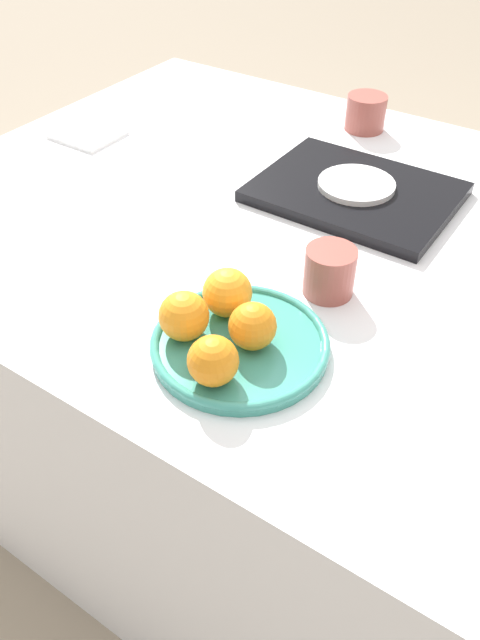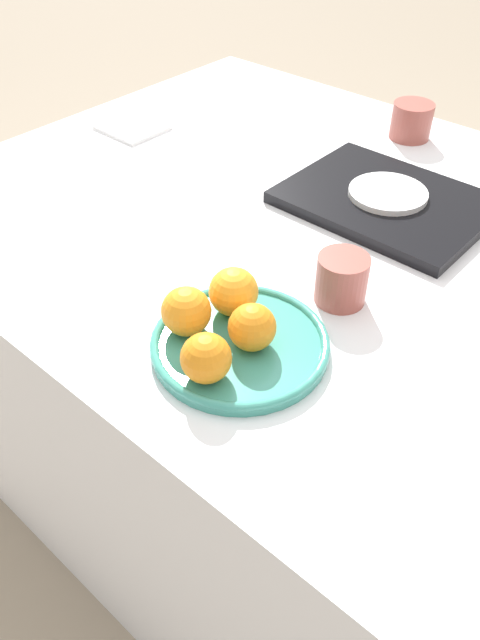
# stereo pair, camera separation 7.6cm
# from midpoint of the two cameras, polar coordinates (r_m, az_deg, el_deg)

# --- Properties ---
(ground_plane) EXTENTS (12.00, 12.00, 0.00)m
(ground_plane) POSITION_cam_midpoint_polar(r_m,az_deg,el_deg) (1.53, 7.26, -14.53)
(ground_plane) COLOR gray
(table) EXTENTS (1.36, 1.00, 0.71)m
(table) POSITION_cam_midpoint_polar(r_m,az_deg,el_deg) (1.26, 8.60, -5.37)
(table) COLOR white
(table) RESTS_ON ground_plane
(fruit_platter) EXTENTS (0.23, 0.23, 0.02)m
(fruit_platter) POSITION_cam_midpoint_polar(r_m,az_deg,el_deg) (0.79, 2.76, -2.33)
(fruit_platter) COLOR teal
(fruit_platter) RESTS_ON table
(orange_0) EXTENTS (0.06, 0.06, 0.06)m
(orange_0) POSITION_cam_midpoint_polar(r_m,az_deg,el_deg) (0.76, 3.97, -0.79)
(orange_0) COLOR orange
(orange_0) RESTS_ON fruit_platter
(orange_1) EXTENTS (0.07, 0.07, 0.07)m
(orange_1) POSITION_cam_midpoint_polar(r_m,az_deg,el_deg) (0.81, 2.09, 2.49)
(orange_1) COLOR orange
(orange_1) RESTS_ON fruit_platter
(orange_2) EXTENTS (0.06, 0.06, 0.06)m
(orange_2) POSITION_cam_midpoint_polar(r_m,az_deg,el_deg) (0.72, -0.11, -3.64)
(orange_2) COLOR orange
(orange_2) RESTS_ON fruit_platter
(orange_3) EXTENTS (0.06, 0.06, 0.06)m
(orange_3) POSITION_cam_midpoint_polar(r_m,az_deg,el_deg) (0.78, -2.17, 0.68)
(orange_3) COLOR orange
(orange_3) RESTS_ON fruit_platter
(serving_tray) EXTENTS (0.33, 0.26, 0.02)m
(serving_tray) POSITION_cam_midpoint_polar(r_m,az_deg,el_deg) (1.11, 15.22, 10.39)
(serving_tray) COLOR black
(serving_tray) RESTS_ON table
(side_plate) EXTENTS (0.13, 0.13, 0.01)m
(side_plate) POSITION_cam_midpoint_polar(r_m,az_deg,el_deg) (1.10, 15.36, 11.06)
(side_plate) COLOR white
(side_plate) RESTS_ON serving_tray
(cup_1) EXTENTS (0.07, 0.07, 0.07)m
(cup_1) POSITION_cam_midpoint_polar(r_m,az_deg,el_deg) (0.87, 11.79, 3.56)
(cup_1) COLOR #9E4C42
(cup_1) RESTS_ON table
(cup_2) EXTENTS (0.08, 0.08, 0.07)m
(cup_2) POSITION_cam_midpoint_polar(r_m,az_deg,el_deg) (1.35, 17.05, 16.97)
(cup_2) COLOR #9E4C42
(cup_2) RESTS_ON table
(napkin) EXTENTS (0.13, 0.11, 0.01)m
(napkin) POSITION_cam_midpoint_polar(r_m,az_deg,el_deg) (1.36, -8.18, 16.99)
(napkin) COLOR white
(napkin) RESTS_ON table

